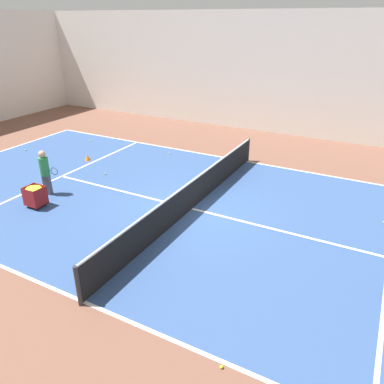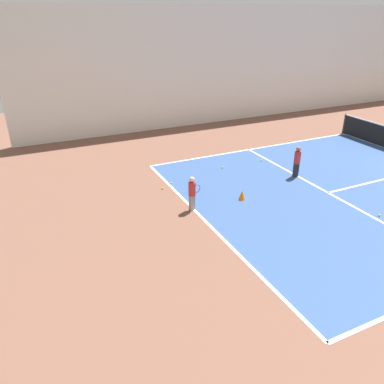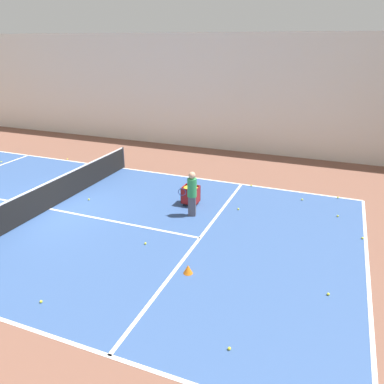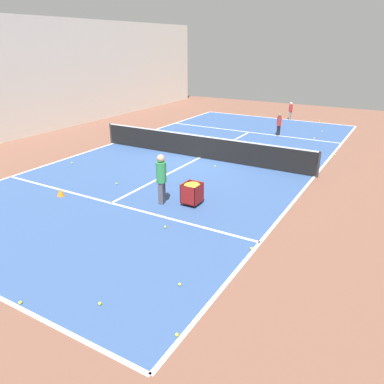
{
  "view_description": "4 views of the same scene",
  "coord_description": "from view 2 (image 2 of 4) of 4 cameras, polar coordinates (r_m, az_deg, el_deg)",
  "views": [
    {
      "loc": [
        -9.87,
        -5.31,
        5.87
      ],
      "look_at": [
        0.0,
        0.0,
        0.63
      ],
      "focal_mm": 35.0,
      "sensor_mm": 36.0,
      "label": 1
    },
    {
      "loc": [
        8.87,
        -15.63,
        5.87
      ],
      "look_at": [
        -0.94,
        -11.0,
        0.65
      ],
      "focal_mm": 35.0,
      "sensor_mm": 36.0,
      "label": 2
    },
    {
      "loc": [
        9.87,
        9.68,
        5.87
      ],
      "look_at": [
        -1.46,
        5.17,
        0.92
      ],
      "focal_mm": 35.0,
      "sensor_mm": 36.0,
      "label": 3
    },
    {
      "loc": [
        -8.0,
        14.46,
        4.96
      ],
      "look_at": [
        -2.36,
        4.75,
        0.44
      ],
      "focal_mm": 35.0,
      "sensor_mm": 36.0,
      "label": 4
    }
  ],
  "objects": [
    {
      "name": "training_cone_0",
      "position": [
        13.04,
        7.64,
        -0.45
      ],
      "size": [
        0.24,
        0.24,
        0.34
      ],
      "primitive_type": "cone",
      "color": "orange",
      "rests_on": "ground"
    },
    {
      "name": "tennis_ball_14",
      "position": [
        13.79,
        -4.55,
        0.6
      ],
      "size": [
        0.07,
        0.07,
        0.07
      ],
      "primitive_type": "sphere",
      "color": "yellow",
      "rests_on": "ground"
    },
    {
      "name": "tennis_ball_12",
      "position": [
        19.57,
        14.75,
        7.51
      ],
      "size": [
        0.07,
        0.07,
        0.07
      ],
      "primitive_type": "sphere",
      "color": "yellow",
      "rests_on": "ground"
    },
    {
      "name": "line_service_near",
      "position": [
        14.33,
        20.03,
        -0.11
      ],
      "size": [
        10.38,
        0.1,
        0.0
      ],
      "primitive_type": "cube",
      "color": "white",
      "rests_on": "ground"
    },
    {
      "name": "tennis_ball_11",
      "position": [
        16.66,
        10.53,
        4.76
      ],
      "size": [
        0.07,
        0.07,
        0.07
      ],
      "primitive_type": "sphere",
      "color": "yellow",
      "rests_on": "ground"
    },
    {
      "name": "child_midcourt",
      "position": [
        15.13,
        15.73,
        4.77
      ],
      "size": [
        0.29,
        0.29,
        1.24
      ],
      "rotation": [
        0.0,
        0.0,
        1.36
      ],
      "color": "black",
      "rests_on": "ground"
    },
    {
      "name": "tennis_ball_10",
      "position": [
        15.68,
        4.66,
        3.78
      ],
      "size": [
        0.07,
        0.07,
        0.07
      ],
      "primitive_type": "sphere",
      "color": "yellow",
      "rests_on": "ground"
    },
    {
      "name": "line_sideline_left",
      "position": [
        21.82,
        22.15,
        8.22
      ],
      "size": [
        0.1,
        21.9,
        0.0
      ],
      "primitive_type": "cube",
      "color": "white",
      "rests_on": "ground"
    },
    {
      "name": "player_near_baseline",
      "position": [
        12.03,
        0.03,
        0.14
      ],
      "size": [
        0.37,
        0.55,
        1.18
      ],
      "rotation": [
        0.0,
        0.0,
        1.94
      ],
      "color": "gray",
      "rests_on": "ground"
    },
    {
      "name": "hall_enclosure_left",
      "position": [
        24.92,
        14.59,
        18.63
      ],
      "size": [
        0.15,
        32.35,
        6.27
      ],
      "color": "silver",
      "rests_on": "ground"
    },
    {
      "name": "line_baseline_near",
      "position": [
        11.62,
        2.23,
        -4.64
      ],
      "size": [
        10.38,
        0.1,
        0.0
      ],
      "primitive_type": "cube",
      "color": "white",
      "rests_on": "ground"
    },
    {
      "name": "tennis_ball_1",
      "position": [
        13.35,
        26.67,
        -3.17
      ],
      "size": [
        0.07,
        0.07,
        0.07
      ],
      "primitive_type": "sphere",
      "color": "yellow",
      "rests_on": "ground"
    },
    {
      "name": "tennis_ball_15",
      "position": [
        14.19,
        -3.19,
        1.39
      ],
      "size": [
        0.07,
        0.07,
        0.07
      ],
      "primitive_type": "sphere",
      "color": "yellow",
      "rests_on": "ground"
    }
  ]
}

